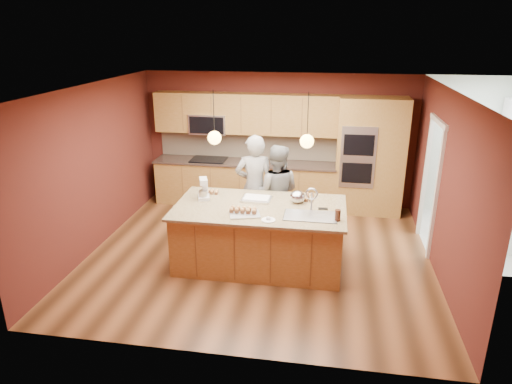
% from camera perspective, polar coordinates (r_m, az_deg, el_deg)
% --- Properties ---
extents(floor, '(5.50, 5.50, 0.00)m').
position_cam_1_polar(floor, '(7.60, 0.36, -7.77)').
color(floor, '#452915').
rests_on(floor, ground).
extents(ceiling, '(5.50, 5.50, 0.00)m').
position_cam_1_polar(ceiling, '(6.78, 0.41, 12.88)').
color(ceiling, white).
rests_on(ceiling, ground).
extents(wall_back, '(5.50, 0.00, 5.50)m').
position_cam_1_polar(wall_back, '(9.47, 2.76, 6.56)').
color(wall_back, '#501D17').
rests_on(wall_back, ground).
extents(wall_front, '(5.50, 0.00, 5.50)m').
position_cam_1_polar(wall_front, '(4.80, -4.29, -7.14)').
color(wall_front, '#501D17').
rests_on(wall_front, ground).
extents(wall_left, '(0.00, 5.00, 5.00)m').
position_cam_1_polar(wall_left, '(7.96, -19.59, 2.83)').
color(wall_left, '#501D17').
rests_on(wall_left, ground).
extents(wall_right, '(0.00, 5.00, 5.00)m').
position_cam_1_polar(wall_right, '(7.20, 22.54, 0.72)').
color(wall_right, '#501D17').
rests_on(wall_right, ground).
extents(cabinet_run, '(3.74, 0.64, 2.30)m').
position_cam_1_polar(cabinet_run, '(9.41, -1.58, 4.20)').
color(cabinet_run, olive).
rests_on(cabinet_run, floor).
extents(oven_column, '(1.30, 0.62, 2.30)m').
position_cam_1_polar(oven_column, '(9.20, 14.04, 4.30)').
color(oven_column, olive).
rests_on(oven_column, floor).
extents(doorway_trim, '(0.08, 1.11, 2.20)m').
position_cam_1_polar(doorway_trim, '(8.03, 20.94, 0.56)').
color(doorway_trim, silver).
rests_on(doorway_trim, wall_right).
extents(pendant_left, '(0.20, 0.20, 0.80)m').
position_cam_1_polar(pendant_left, '(6.77, -5.21, 6.80)').
color(pendant_left, black).
rests_on(pendant_left, ceiling).
extents(pendant_right, '(0.20, 0.20, 0.80)m').
position_cam_1_polar(pendant_right, '(6.57, 6.38, 6.36)').
color(pendant_right, black).
rests_on(pendant_right, ceiling).
extents(island, '(2.60, 1.45, 1.34)m').
position_cam_1_polar(island, '(7.13, 0.58, -5.33)').
color(island, olive).
rests_on(island, floor).
extents(person_left, '(0.74, 0.55, 1.84)m').
position_cam_1_polar(person_left, '(7.91, -0.17, 0.64)').
color(person_left, black).
rests_on(person_left, floor).
extents(person_right, '(0.83, 0.65, 1.68)m').
position_cam_1_polar(person_right, '(7.88, 2.55, -0.06)').
color(person_right, slate).
rests_on(person_right, floor).
extents(stand_mixer, '(0.24, 0.28, 0.34)m').
position_cam_1_polar(stand_mixer, '(7.27, -6.56, 0.26)').
color(stand_mixer, silver).
rests_on(stand_mixer, island).
extents(sheet_cake, '(0.47, 0.36, 0.05)m').
position_cam_1_polar(sheet_cake, '(7.20, 0.06, -0.84)').
color(sheet_cake, white).
rests_on(sheet_cake, island).
extents(cooling_rack, '(0.51, 0.42, 0.02)m').
position_cam_1_polar(cooling_rack, '(6.64, -1.43, -2.81)').
color(cooling_rack, silver).
rests_on(cooling_rack, island).
extents(mixing_bowl, '(0.24, 0.24, 0.20)m').
position_cam_1_polar(mixing_bowl, '(7.10, 5.20, -0.62)').
color(mixing_bowl, silver).
rests_on(mixing_bowl, island).
extents(plate, '(0.20, 0.20, 0.01)m').
position_cam_1_polar(plate, '(6.45, 1.56, -3.53)').
color(plate, white).
rests_on(plate, island).
extents(tumbler, '(0.08, 0.08, 0.16)m').
position_cam_1_polar(tumbler, '(6.53, 10.17, -2.88)').
color(tumbler, '#3B1D12').
rests_on(tumbler, island).
extents(phone, '(0.15, 0.09, 0.01)m').
position_cam_1_polar(phone, '(6.93, 8.38, -2.08)').
color(phone, black).
rests_on(phone, island).
extents(cupcakes_left, '(0.29, 0.14, 0.06)m').
position_cam_1_polar(cupcakes_left, '(7.52, -5.76, 0.06)').
color(cupcakes_left, tan).
rests_on(cupcakes_left, island).
extents(cupcakes_rack, '(0.41, 0.17, 0.07)m').
position_cam_1_polar(cupcakes_rack, '(6.68, -1.62, -2.23)').
color(cupcakes_rack, tan).
rests_on(cupcakes_rack, island).
extents(cupcakes_right, '(0.31, 0.31, 0.07)m').
position_cam_1_polar(cupcakes_right, '(7.29, 6.07, -0.59)').
color(cupcakes_right, tan).
rests_on(cupcakes_right, island).
extents(dryer, '(0.78, 0.79, 1.07)m').
position_cam_1_polar(dryer, '(9.30, 28.66, -1.43)').
color(dryer, silver).
rests_on(dryer, floor).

